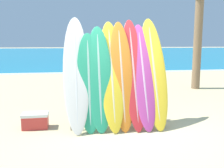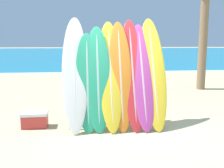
# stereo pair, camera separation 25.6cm
# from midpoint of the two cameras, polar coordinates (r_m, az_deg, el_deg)

# --- Properties ---
(ground_plane) EXTENTS (160.00, 160.00, 0.00)m
(ground_plane) POSITION_cam_midpoint_polar(r_m,az_deg,el_deg) (5.66, 4.37, -10.43)
(ground_plane) COLOR beige
(ocean_water) EXTENTS (120.00, 60.00, 0.01)m
(ocean_water) POSITION_cam_midpoint_polar(r_m,az_deg,el_deg) (45.44, -7.34, 6.80)
(ocean_water) COLOR teal
(ocean_water) RESTS_ON ground_plane
(surfboard_rack) EXTENTS (2.08, 0.04, 0.84)m
(surfboard_rack) POSITION_cam_midpoint_polar(r_m,az_deg,el_deg) (5.78, -0.05, -5.24)
(surfboard_rack) COLOR gray
(surfboard_rack) RESTS_ON ground_plane
(surfboard_slot_0) EXTENTS (0.56, 1.15, 2.46)m
(surfboard_slot_0) POSITION_cam_midpoint_polar(r_m,az_deg,el_deg) (5.71, -9.09, 2.38)
(surfboard_slot_0) COLOR silver
(surfboard_slot_0) RESTS_ON ground_plane
(surfboard_slot_1) EXTENTS (0.53, 0.82, 2.10)m
(surfboard_slot_1) POSITION_cam_midpoint_polar(r_m,az_deg,el_deg) (5.65, -6.33, 0.51)
(surfboard_slot_1) COLOR #289E70
(surfboard_slot_1) RESTS_ON ground_plane
(surfboard_slot_2) EXTENTS (0.56, 0.91, 2.25)m
(surfboard_slot_2) POSITION_cam_midpoint_polar(r_m,az_deg,el_deg) (5.68, -4.07, 1.37)
(surfboard_slot_2) COLOR #289E70
(surfboard_slot_2) RESTS_ON ground_plane
(surfboard_slot_3) EXTENTS (0.53, 1.14, 2.37)m
(surfboard_slot_3) POSITION_cam_midpoint_polar(r_m,az_deg,el_deg) (5.75, -1.35, 2.09)
(surfboard_slot_3) COLOR yellow
(surfboard_slot_3) RESTS_ON ground_plane
(surfboard_slot_4) EXTENTS (0.50, 1.02, 2.37)m
(surfboard_slot_4) POSITION_cam_midpoint_polar(r_m,az_deg,el_deg) (5.77, 0.86, 2.07)
(surfboard_slot_4) COLOR orange
(surfboard_slot_4) RESTS_ON ground_plane
(surfboard_slot_5) EXTENTS (0.48, 1.16, 2.43)m
(surfboard_slot_5) POSITION_cam_midpoint_polar(r_m,az_deg,el_deg) (5.85, 3.49, 2.45)
(surfboard_slot_5) COLOR red
(surfboard_slot_5) RESTS_ON ground_plane
(surfboard_slot_6) EXTENTS (0.52, 1.16, 2.32)m
(surfboard_slot_6) POSITION_cam_midpoint_polar(r_m,az_deg,el_deg) (5.89, 5.58, 1.94)
(surfboard_slot_6) COLOR #B23D8E
(surfboard_slot_6) RESTS_ON ground_plane
(surfboard_slot_7) EXTENTS (0.55, 1.20, 2.46)m
(surfboard_slot_7) POSITION_cam_midpoint_polar(r_m,az_deg,el_deg) (5.98, 7.92, 2.68)
(surfboard_slot_7) COLOR yellow
(surfboard_slot_7) RESTS_ON ground_plane
(person_near_water) EXTENTS (0.30, 0.24, 1.77)m
(person_near_water) POSITION_cam_midpoint_polar(r_m,az_deg,el_deg) (9.63, -7.54, 3.58)
(person_near_water) COLOR tan
(person_near_water) RESTS_ON ground_plane
(person_mid_beach) EXTENTS (0.31, 0.28, 1.80)m
(person_mid_beach) POSITION_cam_midpoint_polar(r_m,az_deg,el_deg) (11.81, 4.78, 4.76)
(person_mid_beach) COLOR beige
(person_mid_beach) RESTS_ON ground_plane
(cooler_box) EXTENTS (0.57, 0.37, 0.34)m
(cooler_box) POSITION_cam_midpoint_polar(r_m,az_deg,el_deg) (6.13, -17.52, -7.59)
(cooler_box) COLOR red
(cooler_box) RESTS_ON ground_plane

